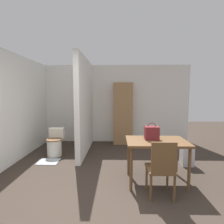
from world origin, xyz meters
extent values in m
plane|color=#382D26|center=(0.00, 0.00, 0.00)|extent=(16.00, 16.00, 0.00)
cube|color=white|center=(0.00, 3.68, 1.25)|extent=(5.16, 0.12, 2.50)
cube|color=white|center=(-2.14, 1.81, 1.25)|extent=(0.12, 4.62, 2.50)
cube|color=white|center=(-0.61, 2.60, 1.25)|extent=(0.12, 2.04, 2.50)
cube|color=brown|center=(0.94, 0.93, 0.74)|extent=(1.05, 0.70, 0.04)
cylinder|color=brown|center=(0.47, 0.63, 0.36)|extent=(0.05, 0.05, 0.72)
cylinder|color=brown|center=(1.40, 0.63, 0.36)|extent=(0.05, 0.05, 0.72)
cylinder|color=brown|center=(0.47, 1.22, 0.36)|extent=(0.05, 0.05, 0.72)
cylinder|color=brown|center=(1.40, 1.22, 0.36)|extent=(0.05, 0.05, 0.72)
cube|color=brown|center=(0.90, 0.51, 0.42)|extent=(0.41, 0.41, 0.04)
cube|color=brown|center=(0.91, 0.33, 0.67)|extent=(0.36, 0.03, 0.45)
cylinder|color=brown|center=(0.73, 0.68, 0.20)|extent=(0.04, 0.04, 0.40)
cylinder|color=brown|center=(1.07, 0.69, 0.20)|extent=(0.04, 0.04, 0.40)
cylinder|color=brown|center=(0.73, 0.34, 0.20)|extent=(0.04, 0.04, 0.40)
cylinder|color=brown|center=(1.08, 0.34, 0.20)|extent=(0.04, 0.04, 0.40)
cylinder|color=silver|center=(-1.34, 2.21, 0.20)|extent=(0.36, 0.36, 0.41)
cylinder|color=brown|center=(-1.34, 2.21, 0.42)|extent=(0.38, 0.38, 0.02)
cube|color=silver|center=(-1.34, 2.46, 0.54)|extent=(0.38, 0.18, 0.27)
cube|color=maroon|center=(0.86, 0.99, 0.88)|extent=(0.24, 0.18, 0.23)
torus|color=maroon|center=(0.86, 0.99, 0.99)|extent=(0.15, 0.01, 0.15)
cube|color=#997047|center=(0.44, 3.41, 0.96)|extent=(0.59, 0.37, 1.92)
sphere|color=black|center=(0.60, 3.21, 1.06)|extent=(0.02, 0.02, 0.02)
cube|color=#B2BCC6|center=(-1.34, 1.81, 0.01)|extent=(0.46, 0.39, 0.01)
cube|color=#BCBCC1|center=(1.79, 1.68, 0.23)|extent=(0.25, 0.23, 0.46)
camera|label=1|loc=(0.23, -2.08, 1.56)|focal=28.00mm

